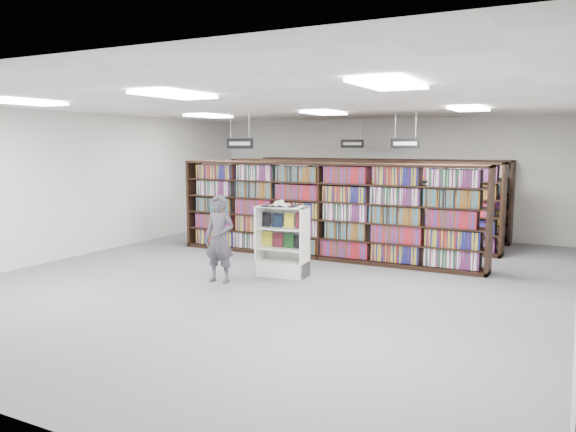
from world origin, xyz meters
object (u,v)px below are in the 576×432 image
at_px(endcap_display, 283,252).
at_px(open_book, 280,205).
at_px(bookshelf_row_near, 323,211).
at_px(shopper, 219,239).

relative_size(endcap_display, open_book, 1.85).
bearing_deg(bookshelf_row_near, open_book, -90.71).
xyz_separation_m(endcap_display, shopper, (-0.77, -1.00, 0.34)).
bearing_deg(open_book, bookshelf_row_near, 78.82).
bearing_deg(open_book, shopper, -139.99).
bearing_deg(open_book, endcap_display, 67.33).
distance_m(open_book, shopper, 1.31).
height_order(bookshelf_row_near, endcap_display, bookshelf_row_near).
distance_m(endcap_display, shopper, 1.31).
xyz_separation_m(bookshelf_row_near, endcap_display, (-0.00, -1.87, -0.59)).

